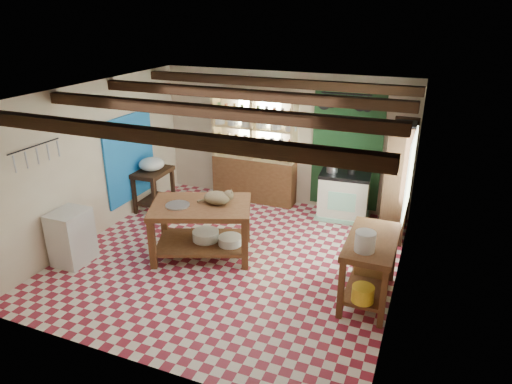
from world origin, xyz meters
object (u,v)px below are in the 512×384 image
at_px(work_table, 202,230).
at_px(right_counter, 369,269).
at_px(cat, 217,198).
at_px(prep_table, 154,189).
at_px(stove, 344,196).
at_px(white_cabinet, 71,237).

relative_size(work_table, right_counter, 1.21).
bearing_deg(cat, prep_table, 119.04).
xyz_separation_m(work_table, stove, (1.80, 2.21, 0.01)).
xyz_separation_m(work_table, right_counter, (2.65, -0.21, 0.02)).
relative_size(work_table, prep_table, 1.91).
xyz_separation_m(white_cabinet, right_counter, (4.40, 0.75, 0.03)).
bearing_deg(work_table, stove, 29.40).
distance_m(stove, prep_table, 3.66).
bearing_deg(right_counter, white_cabinet, -170.64).
relative_size(work_table, cat, 3.57).
distance_m(work_table, prep_table, 2.12).
bearing_deg(cat, stove, 21.14).
distance_m(work_table, stove, 2.85).
bearing_deg(cat, work_table, -178.69).
distance_m(stove, right_counter, 2.57).
bearing_deg(cat, white_cabinet, 177.85).
bearing_deg(work_table, white_cabinet, -172.59).
relative_size(white_cabinet, cat, 2.00).
xyz_separation_m(prep_table, cat, (1.94, -1.10, 0.56)).
bearing_deg(right_counter, stove, 109.10).
bearing_deg(prep_table, right_counter, -19.92).
bearing_deg(prep_table, work_table, -37.20).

